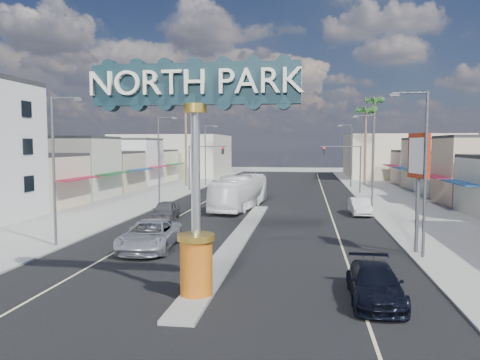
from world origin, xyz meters
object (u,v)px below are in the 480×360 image
(palm_right_mid, at_px, (366,115))
(bank_pylon_sign, at_px, (418,162))
(traffic_signal_left, at_px, (203,159))
(suv_left, at_px, (150,235))
(streetlight_r_near, at_px, (422,165))
(streetlight_r_far, at_px, (350,152))
(suv_right, at_px, (375,283))
(streetlight_l_far, at_px, (206,152))
(car_parked_right, at_px, (360,206))
(streetlight_l_mid, at_px, (160,155))
(streetlight_r_mid, at_px, (371,156))
(city_bus, at_px, (240,192))
(palm_right_far, at_px, (374,106))
(traffic_signal_right, at_px, (346,160))
(streetlight_l_near, at_px, (56,163))
(gateway_sign, at_px, (195,151))
(palm_left_far, at_px, (186,107))
(car_parked_left, at_px, (165,211))

(palm_right_mid, relative_size, bank_pylon_sign, 1.81)
(traffic_signal_left, relative_size, suv_left, 0.98)
(streetlight_r_near, height_order, streetlight_r_far, same)
(streetlight_r_near, distance_m, suv_left, 15.74)
(streetlight_r_far, distance_m, suv_right, 49.68)
(streetlight_l_far, xyz_separation_m, bank_pylon_sign, (20.93, -40.85, 0.11))
(streetlight_l_far, distance_m, car_parked_right, 32.90)
(suv_right, bearing_deg, streetlight_l_mid, 123.17)
(streetlight_r_mid, distance_m, city_bus, 13.04)
(streetlight_r_far, xyz_separation_m, suv_right, (-3.38, -49.37, -4.35))
(streetlight_r_near, distance_m, palm_right_far, 52.71)
(streetlight_r_far, relative_size, bank_pylon_sign, 1.35)
(suv_left, xyz_separation_m, suv_right, (11.78, -7.43, -0.14))
(streetlight_r_mid, bearing_deg, streetlight_l_far, 133.48)
(traffic_signal_left, bearing_deg, traffic_signal_right, 0.00)
(traffic_signal_right, relative_size, streetlight_l_near, 0.67)
(car_parked_right, bearing_deg, bank_pylon_sign, -86.19)
(traffic_signal_right, distance_m, palm_right_mid, 14.10)
(traffic_signal_right, height_order, city_bus, traffic_signal_right)
(streetlight_l_mid, distance_m, streetlight_r_near, 28.90)
(suv_right, bearing_deg, suv_left, 148.34)
(traffic_signal_left, distance_m, streetlight_r_near, 39.26)
(streetlight_l_far, distance_m, palm_right_mid, 24.41)
(streetlight_l_near, bearing_deg, suv_left, 0.64)
(palm_right_mid, bearing_deg, streetlight_r_mid, -95.64)
(palm_right_far, distance_m, suv_right, 61.03)
(streetlight_l_far, bearing_deg, streetlight_r_far, 0.00)
(traffic_signal_right, relative_size, streetlight_r_near, 0.67)
(suv_right, relative_size, bank_pylon_sign, 0.74)
(car_parked_right, bearing_deg, streetlight_l_far, 124.57)
(palm_right_mid, bearing_deg, gateway_sign, -103.53)
(streetlight_r_mid, height_order, suv_right, streetlight_r_mid)
(suv_left, bearing_deg, car_parked_right, 44.76)
(palm_right_mid, bearing_deg, palm_right_far, 71.57)
(streetlight_r_mid, height_order, palm_left_far, palm_left_far)
(gateway_sign, xyz_separation_m, streetlight_r_far, (10.43, 50.02, -0.86))
(palm_right_mid, relative_size, city_bus, 1.05)
(streetlight_l_mid, height_order, streetlight_r_near, same)
(traffic_signal_right, bearing_deg, streetlight_l_near, -119.99)
(streetlight_r_near, height_order, suv_right, streetlight_r_near)
(city_bus, bearing_deg, traffic_signal_right, 62.41)
(gateway_sign, relative_size, streetlight_r_near, 1.02)
(streetlight_r_near, relative_size, palm_left_far, 0.69)
(palm_right_far, xyz_separation_m, suv_right, (-7.95, -59.37, -11.67))
(streetlight_l_near, distance_m, suv_right, 19.47)
(streetlight_l_mid, xyz_separation_m, streetlight_r_mid, (20.87, 0.00, 0.00))
(streetlight_l_mid, bearing_deg, city_bus, -12.21)
(traffic_signal_left, height_order, car_parked_left, traffic_signal_left)
(streetlight_l_near, xyz_separation_m, bank_pylon_sign, (20.93, 1.15, 0.11))
(streetlight_r_mid, height_order, car_parked_right, streetlight_r_mid)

